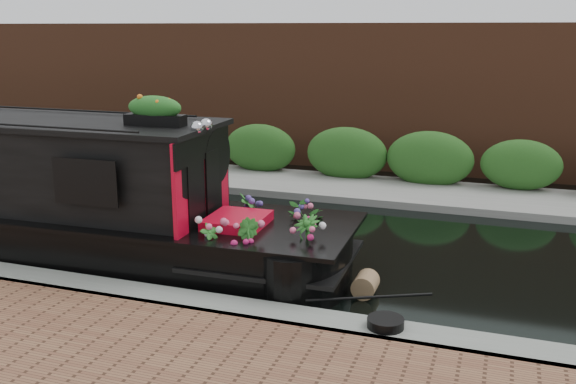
% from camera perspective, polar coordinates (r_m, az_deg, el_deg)
% --- Properties ---
extents(ground, '(80.00, 80.00, 0.00)m').
position_cam_1_polar(ground, '(11.94, -1.10, -4.54)').
color(ground, black).
rests_on(ground, ground).
extents(near_bank_coping, '(40.00, 0.60, 0.50)m').
position_cam_1_polar(near_bank_coping, '(9.14, -8.39, -10.86)').
color(near_bank_coping, gray).
rests_on(near_bank_coping, ground).
extents(far_bank_path, '(40.00, 2.40, 0.34)m').
position_cam_1_polar(far_bank_path, '(15.78, 4.17, 0.16)').
color(far_bank_path, gray).
rests_on(far_bank_path, ground).
extents(far_hedge, '(40.00, 1.10, 2.80)m').
position_cam_1_polar(far_hedge, '(16.63, 4.97, 0.88)').
color(far_hedge, '#26571D').
rests_on(far_hedge, ground).
extents(far_brick_wall, '(40.00, 1.00, 8.00)m').
position_cam_1_polar(far_brick_wall, '(18.63, 6.57, 2.31)').
color(far_brick_wall, brown).
rests_on(far_brick_wall, ground).
extents(rope_fender, '(0.35, 0.44, 0.35)m').
position_cam_1_polar(rope_fender, '(9.69, 6.90, -8.16)').
color(rope_fender, olive).
rests_on(rope_fender, ground).
extents(coiled_mooring_rope, '(0.46, 0.46, 0.12)m').
position_cam_1_polar(coiled_mooring_rope, '(8.24, 8.67, -11.42)').
color(coiled_mooring_rope, black).
rests_on(coiled_mooring_rope, near_bank_coping).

